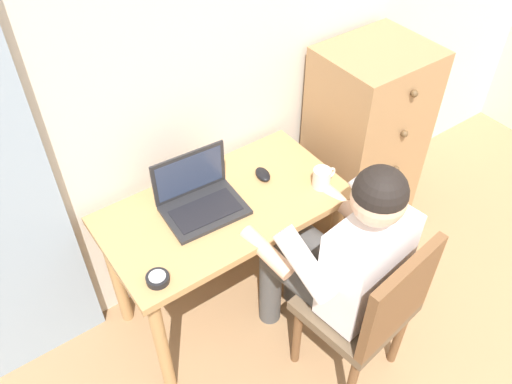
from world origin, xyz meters
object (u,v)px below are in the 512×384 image
Objects in this scene: coffee_mug at (322,178)px; desk at (225,224)px; dresser at (364,146)px; chair at (370,308)px; laptop at (199,198)px; computer_mouse at (263,174)px; person_seated at (341,254)px; desk_clock at (158,279)px.

desk is at bearing 160.44° from coffee_mug.
chair is at bearing -131.97° from dresser.
dresser reaches higher than chair.
laptop reaches higher than computer_mouse.
desk is 1.21× the size of chair.
chair is at bearing -63.15° from laptop.
coffee_mug reaches higher than desk.
laptop is at bearing 122.51° from person_seated.
computer_mouse is at bearing 11.62° from desk.
laptop reaches higher than chair.
computer_mouse is at bearing 20.34° from desk_clock.
desk is 0.89× the size of person_seated.
laptop is at bearing 158.20° from coffee_mug.
desk is at bearing 117.77° from person_seated.
dresser is at bearing 23.87° from coffee_mug.
chair reaches higher than desk.
dresser is at bearing 39.04° from person_seated.
computer_mouse is at bearing 90.83° from person_seated.
laptop is 0.55m from coffee_mug.
coffee_mug is (0.18, -0.20, 0.03)m from computer_mouse.
person_seated is at bearing -22.55° from desk_clock.
coffee_mug is at bearing 73.55° from chair.
desk_clock reaches higher than desk.
desk is 0.49m from desk_clock.
person_seated reaches higher than chair.
chair is 8.92× the size of computer_mouse.
chair is 0.85m from laptop.
dresser is at bearing 48.03° from chair.
computer_mouse is (-0.01, 0.53, 0.06)m from person_seated.
coffee_mug reaches higher than computer_mouse.
person_seated reaches higher than computer_mouse.
laptop is 3.94× the size of desk_clock.
desk_clock is (-0.68, 0.28, 0.06)m from person_seated.
laptop is at bearing 148.31° from desk.
person_seated reaches higher than coffee_mug.
dresser reaches higher than computer_mouse.
person_seated is at bearing -62.23° from desk.
coffee_mug is at bearing -19.56° from desk.
desk is 0.73m from chair.
computer_mouse is at bearing -177.92° from dresser.
computer_mouse is at bearing -0.64° from laptop.
dresser is 11.42× the size of computer_mouse.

